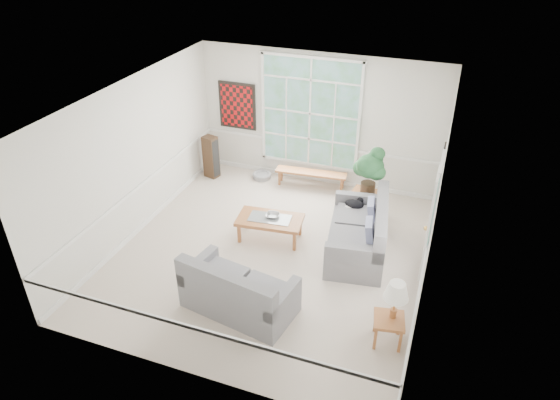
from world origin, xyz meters
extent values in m
cube|color=beige|center=(0.00, 0.00, -0.01)|extent=(5.50, 6.00, 0.01)
cube|color=white|center=(0.00, 0.00, 3.00)|extent=(5.50, 6.00, 0.02)
cube|color=silver|center=(0.00, 3.00, 1.50)|extent=(5.50, 0.02, 3.00)
cube|color=silver|center=(0.00, -3.00, 1.50)|extent=(5.50, 0.02, 3.00)
cube|color=silver|center=(-2.75, 0.00, 1.50)|extent=(0.02, 6.00, 3.00)
cube|color=silver|center=(2.75, 0.00, 1.50)|extent=(0.02, 6.00, 3.00)
cube|color=white|center=(-0.20, 2.96, 1.65)|extent=(2.30, 0.08, 2.40)
cube|color=white|center=(2.71, 0.60, 1.05)|extent=(0.08, 0.90, 2.10)
cube|color=white|center=(2.71, -0.03, 1.15)|extent=(0.08, 0.26, 1.90)
cube|color=#650D0E|center=(-1.95, 2.95, 1.60)|extent=(0.90, 0.06, 1.10)
cube|color=black|center=(2.71, 1.75, 1.55)|extent=(0.04, 0.26, 0.32)
cube|color=black|center=(2.71, 2.15, 1.55)|extent=(0.04, 0.26, 0.32)
cube|color=slate|center=(1.47, 0.57, 0.52)|extent=(1.27, 2.06, 1.04)
cube|color=slate|center=(0.05, -1.56, 0.48)|extent=(1.89, 1.20, 0.95)
cube|color=#A46033|center=(-0.18, 0.41, 0.23)|extent=(1.31, 0.81, 0.46)
imported|color=gray|center=(-0.15, 0.48, 0.50)|extent=(0.34, 0.34, 0.08)
cube|color=#A46033|center=(-0.04, 2.65, 0.19)|extent=(1.64, 0.46, 0.38)
cube|color=#A46033|center=(1.32, 1.92, 0.26)|extent=(0.57, 0.57, 0.51)
cube|color=#A46033|center=(2.40, -1.47, 0.23)|extent=(0.52, 0.52, 0.45)
cylinder|color=gray|center=(-1.25, 2.65, 0.07)|extent=(0.55, 0.55, 0.13)
cube|color=#372516|center=(-2.40, 2.33, 0.51)|extent=(0.37, 0.32, 1.02)
ellipsoid|color=black|center=(1.26, 1.23, 0.62)|extent=(0.44, 0.39, 0.17)
camera|label=1|loc=(2.72, -7.00, 5.67)|focal=32.00mm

